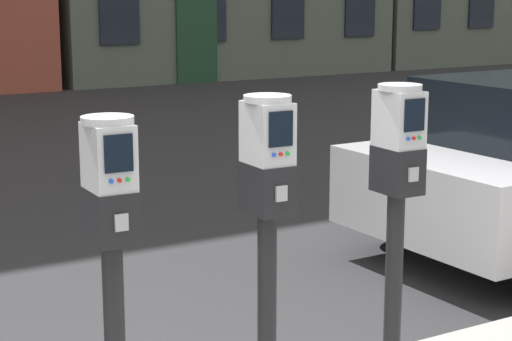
{
  "coord_description": "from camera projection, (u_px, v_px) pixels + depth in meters",
  "views": [
    {
      "loc": [
        -1.75,
        -3.47,
        2.14
      ],
      "look_at": [
        0.31,
        -0.01,
        1.3
      ],
      "focal_mm": 62.53,
      "sensor_mm": 36.0,
      "label": 1
    }
  ],
  "objects": [
    {
      "name": "parking_meter_end_of_row",
      "position": [
        397.0,
        180.0,
        4.42
      ],
      "size": [
        0.22,
        0.25,
        1.53
      ],
      "rotation": [
        0.0,
        0.0,
        -1.6
      ],
      "color": "black",
      "rests_on": "sidewalk_slab"
    },
    {
      "name": "parking_meter_near_kerb",
      "position": [
        111.0,
        227.0,
        3.67
      ],
      "size": [
        0.22,
        0.25,
        1.49
      ],
      "rotation": [
        0.0,
        0.0,
        -1.6
      ],
      "color": "black",
      "rests_on": "sidewalk_slab"
    },
    {
      "name": "parking_meter_twin_adjacent",
      "position": [
        267.0,
        199.0,
        4.05
      ],
      "size": [
        0.22,
        0.25,
        1.52
      ],
      "rotation": [
        0.0,
        0.0,
        -1.6
      ],
      "color": "black",
      "rests_on": "sidewalk_slab"
    }
  ]
}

